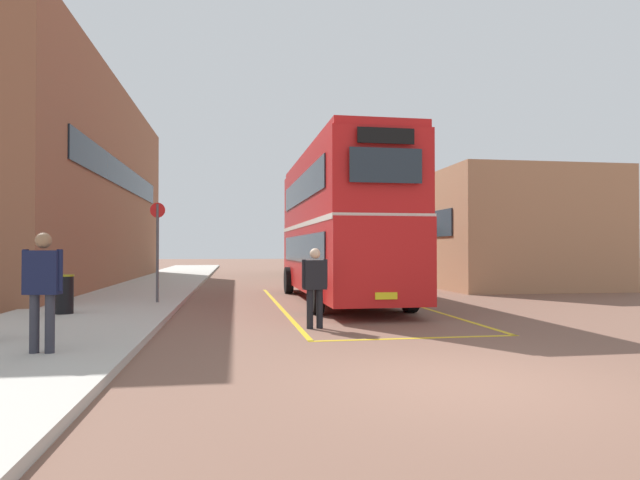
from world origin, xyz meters
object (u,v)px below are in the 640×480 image
pedestrian_waiting_far (43,282)px  pedestrian_boarding (315,282)px  double_decker_bus (339,223)px  single_deck_bus (322,249)px  litter_bin (64,294)px  bus_stop_sign (157,243)px

pedestrian_waiting_far → pedestrian_boarding: bearing=31.6°
double_decker_bus → pedestrian_boarding: double_decker_bus is taller
single_deck_bus → litter_bin: single_deck_bus is taller
single_deck_bus → pedestrian_waiting_far: bearing=-107.6°
pedestrian_waiting_far → bus_stop_sign: 7.78m
double_decker_bus → pedestrian_waiting_far: size_ratio=5.93×
single_deck_bus → bus_stop_sign: bearing=-112.6°
double_decker_bus → bus_stop_sign: 5.66m
double_decker_bus → litter_bin: (-7.36, -3.44, -1.90)m
pedestrian_waiting_far → litter_bin: bearing=103.2°
litter_bin → pedestrian_waiting_far: bearing=-76.8°
double_decker_bus → single_deck_bus: double_decker_bus is taller
pedestrian_boarding → bus_stop_sign: 6.37m
pedestrian_waiting_far → litter_bin: size_ratio=1.93×
double_decker_bus → pedestrian_boarding: size_ratio=6.26×
double_decker_bus → single_deck_bus: (2.29, 18.00, -0.88)m
single_deck_bus → pedestrian_boarding: (-3.91, -23.82, -0.64)m
single_deck_bus → pedestrian_boarding: 24.14m
single_deck_bus → pedestrian_waiting_far: (-8.45, -26.61, -0.44)m
pedestrian_waiting_far → bus_stop_sign: size_ratio=0.62×
double_decker_bus → bus_stop_sign: double_decker_bus is taller
pedestrian_boarding → pedestrian_waiting_far: bearing=-148.4°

